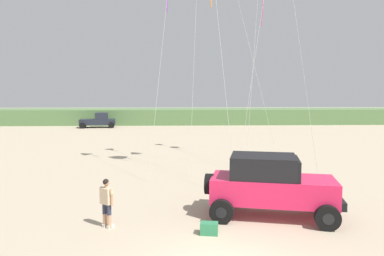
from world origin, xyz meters
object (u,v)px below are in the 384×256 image
at_px(distant_pickup, 99,121).
at_px(jeep, 271,184).
at_px(person_watching, 107,200).
at_px(cooler_box, 209,228).

bearing_deg(distant_pickup, jeep, -68.63).
distance_m(person_watching, distant_pickup, 37.44).
height_order(person_watching, cooler_box, person_watching).
bearing_deg(cooler_box, distant_pickup, 116.10).
bearing_deg(person_watching, cooler_box, -12.05).
height_order(cooler_box, distant_pickup, distant_pickup).
distance_m(cooler_box, distant_pickup, 39.02).
bearing_deg(jeep, cooler_box, -146.12).
relative_size(person_watching, cooler_box, 2.98).
bearing_deg(jeep, person_watching, -171.35).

